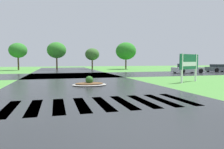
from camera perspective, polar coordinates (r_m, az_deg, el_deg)
The scene contains 9 objects.
ground_plane at distance 4.80m, azimuth 9.54°, elevation -18.72°, with size 120.00×120.00×0.10m, color #478438.
asphalt_roadway at distance 14.25m, azimuth -7.64°, elevation -3.35°, with size 10.56×80.00×0.01m, color #232628.
asphalt_cross_road at distance 25.55m, azimuth -11.07°, elevation -0.20°, with size 90.00×9.51×0.01m, color #232628.
crosswalk_stripes at distance 8.69m, azimuth -2.52°, elevation -7.98°, with size 7.65×3.04×0.01m.
estate_billboard at distance 18.18m, azimuth 20.63°, elevation 2.99°, with size 2.76×1.49×2.36m.
median_island at distance 14.94m, azimuth -6.30°, elevation -2.46°, with size 2.47×1.84×0.68m.
car_silver_hatch at distance 31.62m, azimuth 20.18°, elevation 1.51°, with size 4.54×2.18×1.34m.
car_white_sedan at distance 37.26m, azimuth 27.63°, elevation 1.58°, with size 4.31×2.16×1.20m.
background_treeline at distance 40.54m, azimuth -22.04°, elevation 6.63°, with size 38.59×6.13×6.48m.
Camera 1 is at (-1.88, -4.02, 1.79)m, focal length 32.98 mm.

